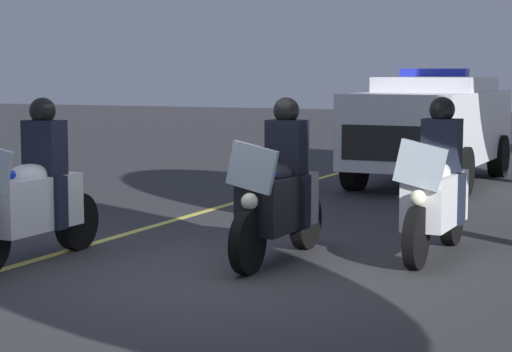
{
  "coord_description": "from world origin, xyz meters",
  "views": [
    {
      "loc": [
        8.07,
        4.06,
        1.98
      ],
      "look_at": [
        -0.8,
        0.0,
        0.9
      ],
      "focal_mm": 65.77,
      "sensor_mm": 36.0,
      "label": 1
    }
  ],
  "objects": [
    {
      "name": "ground_plane",
      "position": [
        0.0,
        0.0,
        0.0
      ],
      "size": [
        80.0,
        80.0,
        0.0
      ],
      "primitive_type": "plane",
      "color": "#333335"
    },
    {
      "name": "lane_stripe_center",
      "position": [
        0.0,
        -2.13,
        0.0
      ],
      "size": [
        48.0,
        0.12,
        0.01
      ],
      "primitive_type": "cube",
      "color": "#E0D14C",
      "rests_on": "ground"
    },
    {
      "name": "police_motorcycle_lead_right",
      "position": [
        -0.91,
        0.22,
        0.7
      ],
      "size": [
        2.14,
        0.56,
        1.72
      ],
      "color": "black",
      "rests_on": "ground"
    },
    {
      "name": "police_motorcycle_trailing",
      "position": [
        -1.83,
        1.66,
        0.7
      ],
      "size": [
        2.14,
        0.56,
        1.72
      ],
      "color": "black",
      "rests_on": "ground"
    },
    {
      "name": "police_motorcycle_lead_left",
      "position": [
        0.22,
        -2.09,
        0.7
      ],
      "size": [
        2.14,
        0.56,
        1.72
      ],
      "color": "black",
      "rests_on": "ground"
    },
    {
      "name": "police_suv",
      "position": [
        -8.48,
        -0.05,
        1.07
      ],
      "size": [
        4.93,
        2.13,
        2.05
      ],
      "color": "silver",
      "rests_on": "ground"
    }
  ]
}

